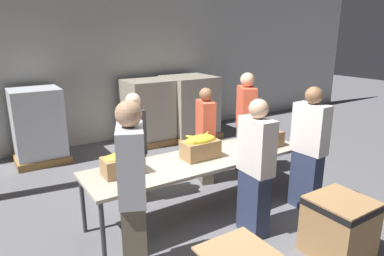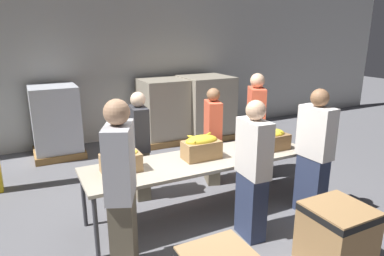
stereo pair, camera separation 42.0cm
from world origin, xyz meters
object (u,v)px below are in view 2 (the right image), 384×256
banana_box_0 (121,161)px  volunteer_1 (140,146)px  volunteer_5 (314,154)px  pallet_stack_1 (163,111)px  donation_bin_1 (337,234)px  volunteer_2 (213,137)px  pallet_stack_0 (206,107)px  pallet_stack_2 (56,122)px  banana_box_1 (201,147)px  volunteer_4 (255,127)px  sorting_table (201,162)px  banana_box_2 (272,139)px  volunteer_0 (122,192)px  volunteer_3 (253,172)px

banana_box_0 → volunteer_1: size_ratio=0.29×
volunteer_5 → pallet_stack_1: bearing=4.3°
volunteer_5 → donation_bin_1: size_ratio=2.57×
volunteer_2 → pallet_stack_0: bearing=170.6°
volunteer_5 → pallet_stack_2: size_ratio=1.22×
donation_bin_1 → pallet_stack_2: 5.25m
banana_box_1 → volunteer_4: size_ratio=0.28×
sorting_table → volunteer_4: volunteer_4 is taller
banana_box_2 → sorting_table: bearing=175.6°
banana_box_0 → volunteer_5: (2.32, -0.72, -0.07)m
banana_box_0 → pallet_stack_0: (2.78, 2.97, -0.22)m
volunteer_5 → banana_box_1: bearing=58.4°
volunteer_0 → pallet_stack_2: 3.92m
pallet_stack_0 → pallet_stack_2: 3.20m
donation_bin_1 → pallet_stack_1: bearing=89.9°
banana_box_2 → pallet_stack_0: pallet_stack_0 is taller
volunteer_3 → pallet_stack_2: size_ratio=1.20×
volunteer_4 → volunteer_5: (-0.08, -1.34, -0.02)m
pallet_stack_0 → pallet_stack_1: pallet_stack_0 is taller
banana_box_2 → volunteer_0: volunteer_0 is taller
banana_box_1 → volunteer_1: 0.99m
donation_bin_1 → pallet_stack_2: pallet_stack_2 is taller
banana_box_0 → donation_bin_1: banana_box_0 is taller
volunteer_4 → banana_box_2: bearing=7.5°
banana_box_0 → pallet_stack_1: 3.57m
volunteer_4 → pallet_stack_2: bearing=-104.3°
volunteer_4 → pallet_stack_2: 3.78m
sorting_table → pallet_stack_2: 3.52m
pallet_stack_1 → volunteer_0: bearing=-117.3°
volunteer_2 → pallet_stack_1: (0.12, 2.36, -0.08)m
volunteer_0 → volunteer_2: 2.39m
banana_box_2 → banana_box_1: bearing=174.8°
donation_bin_1 → sorting_table: bearing=115.2°
pallet_stack_1 → volunteer_4: bearing=-75.9°
banana_box_0 → banana_box_2: size_ratio=1.16×
donation_bin_1 → pallet_stack_0: size_ratio=0.47×
sorting_table → volunteer_5: bearing=-27.2°
pallet_stack_1 → sorting_table: bearing=-103.4°
banana_box_0 → pallet_stack_1: bearing=60.0°
sorting_table → volunteer_4: size_ratio=1.75×
banana_box_2 → volunteer_5: 0.62m
volunteer_1 → pallet_stack_1: 2.68m
volunteer_4 → donation_bin_1: volunteer_4 is taller
banana_box_2 → pallet_stack_2: size_ratio=0.29×
volunteer_0 → volunteer_5: size_ratio=1.06×
sorting_table → volunteer_2: size_ratio=1.97×
volunteer_2 → volunteer_5: (0.66, -1.45, 0.08)m
banana_box_2 → pallet_stack_1: (-0.34, 3.23, -0.23)m
banana_box_2 → pallet_stack_0: size_ratio=0.28×
banana_box_2 → pallet_stack_2: pallet_stack_2 is taller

